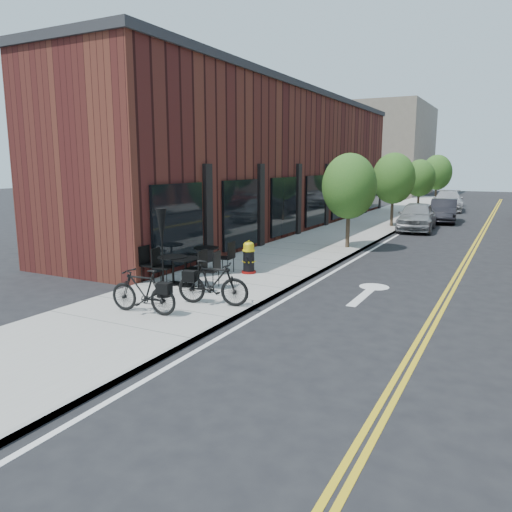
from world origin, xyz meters
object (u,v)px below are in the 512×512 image
Objects in this scene: parked_car_a at (417,216)px; parked_car_b at (443,211)px; fire_hydrant at (249,258)px; bicycle_right at (213,283)px; parked_car_c at (448,201)px; bicycle_left at (143,291)px; bistro_set_c at (206,255)px; bistro_set_a at (173,266)px; bistro_set_b at (186,268)px; patio_umbrella at (162,234)px.

parked_car_a is 1.05× the size of parked_car_b.
fire_hydrant is 3.67m from bicycle_right.
parked_car_c is (2.63, 26.63, 0.14)m from fire_hydrant.
bicycle_left is 0.94× the size of bistro_set_c.
bistro_set_a is at bearing -107.88° from parked_car_b.
bicycle_left is 0.95× the size of bicycle_right.
bistro_set_a is 0.44m from bistro_set_b.
parked_car_a reaches higher than bicycle_left.
fire_hydrant reaches higher than bistro_set_b.
bicycle_right is 0.92× the size of bistro_set_a.
bistro_set_a is at bearing 171.41° from bistro_set_b.
patio_umbrella is at bearing -102.41° from parked_car_c.
parked_car_c is (2.74, 31.50, 0.11)m from bicycle_left.
bicycle_right reaches higher than bistro_set_c.
fire_hydrant is 0.60× the size of bicycle_left.
bistro_set_b is 2.06m from bistro_set_c.
bicycle_right is 0.41× the size of parked_car_a.
parked_car_a is (3.84, 16.12, 0.11)m from bistro_set_a.
bicycle_right is 3.97m from bistro_set_c.
parked_car_b is (2.44, 22.08, 0.03)m from bicycle_right.
parked_car_b is (4.75, 18.85, 0.08)m from bistro_set_c.
patio_umbrella is at bearing -91.72° from bistro_set_b.
patio_umbrella reaches higher than bicycle_right.
parked_car_b is at bearing 69.30° from bistro_set_b.
patio_umbrella reaches higher than bicycle_left.
patio_umbrella is (-0.50, 1.38, 1.12)m from bicycle_left.
bistro_set_c is 14.70m from parked_car_a.
parked_car_b is at bearing 72.65° from bistro_set_a.
bistro_set_c is (-0.17, 1.97, -0.03)m from bistro_set_a.
parked_car_c is at bearing 78.40° from bistro_set_c.
bistro_set_a is at bearing -161.90° from bicycle_left.
parked_car_c is at bearing 77.49° from bistro_set_a.
bistro_set_c is at bearing 24.22° from bicycle_right.
fire_hydrant is at bearing 173.82° from bicycle_left.
fire_hydrant is 0.57× the size of bicycle_right.
bicycle_left is at bearing -73.81° from fire_hydrant.
bicycle_right is 0.93× the size of bistro_set_b.
parked_car_c reaches higher than bistro_set_c.
bistro_set_a is 0.47× the size of parked_car_b.
fire_hydrant is at bearing -101.93° from parked_car_c.
patio_umbrella reaches higher than fire_hydrant.
fire_hydrant is at bearing 3.47° from bicycle_right.
parked_car_a is 12.80m from parked_car_c.
bistro_set_b is at bearing -170.61° from bicycle_left.
bicycle_right is 30.22m from parked_car_c.
parked_car_c reaches higher than bistro_set_a.
patio_umbrella is at bearing -79.57° from bistro_set_c.
patio_umbrella is (-1.54, 0.05, 1.09)m from bicycle_right.
bistro_set_b is 0.44× the size of parked_car_a.
bicycle_right reaches higher than fire_hydrant.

